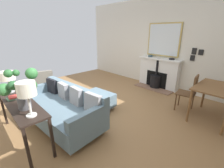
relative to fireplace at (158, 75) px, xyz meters
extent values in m
cube|color=olive|center=(2.65, -0.37, -0.45)|extent=(5.73, 6.22, 0.01)
cube|color=silver|center=(-0.22, -0.37, 1.00)|extent=(0.12, 6.22, 2.89)
cube|color=brown|center=(0.27, 0.00, -0.43)|extent=(0.37, 1.30, 0.03)
cube|color=white|center=(-0.04, 0.00, 0.03)|extent=(0.24, 1.37, 0.95)
cube|color=black|center=(0.06, 0.00, -0.15)|extent=(0.06, 0.73, 0.53)
cylinder|color=black|center=(0.10, 0.00, -0.22)|extent=(0.36, 0.36, 0.40)
cylinder|color=black|center=(0.10, 0.00, -0.01)|extent=(0.38, 0.38, 0.02)
cylinder|color=black|center=(0.10, 0.00, 0.25)|extent=(0.07, 0.07, 0.51)
cube|color=white|center=(-0.01, 0.00, 0.53)|extent=(0.29, 1.45, 0.05)
cube|color=tan|center=(-0.13, 0.00, 1.13)|extent=(0.04, 1.10, 1.03)
cube|color=silver|center=(-0.11, 0.00, 1.13)|extent=(0.01, 1.02, 0.95)
cylinder|color=#334C56|center=(-0.04, -0.37, 0.58)|extent=(0.15, 0.15, 0.05)
torus|color=#334C56|center=(-0.04, -0.37, 0.61)|extent=(0.15, 0.15, 0.01)
cylinder|color=black|center=(-0.04, 0.39, 0.57)|extent=(0.17, 0.17, 0.04)
torus|color=black|center=(-0.04, 0.39, 0.59)|extent=(0.17, 0.17, 0.01)
cylinder|color=#B2B2B7|center=(3.85, -1.04, -0.40)|extent=(0.04, 0.04, 0.10)
cylinder|color=#B2B2B7|center=(3.71, 0.63, -0.40)|extent=(0.04, 0.04, 0.10)
cylinder|color=#B2B2B7|center=(3.16, -1.10, -0.40)|extent=(0.04, 0.04, 0.10)
cylinder|color=#B2B2B7|center=(3.02, 0.58, -0.40)|extent=(0.04, 0.04, 0.10)
cube|color=slate|center=(3.44, -0.23, -0.18)|extent=(1.03, 2.04, 0.33)
cube|color=slate|center=(3.06, -0.26, 0.15)|extent=(0.31, 1.98, 0.33)
cube|color=slate|center=(3.52, -1.15, 0.09)|extent=(0.83, 0.19, 0.20)
cube|color=slate|center=(3.36, 0.69, 0.09)|extent=(0.83, 0.19, 0.20)
cube|color=black|center=(3.22, -0.98, 0.14)|extent=(0.19, 0.36, 0.35)
cube|color=#99999E|center=(3.18, -0.50, 0.15)|extent=(0.13, 0.35, 0.35)
cube|color=#99999E|center=(3.14, -0.04, 0.15)|extent=(0.15, 0.36, 0.37)
cube|color=#99999E|center=(3.10, 0.47, 0.15)|extent=(0.18, 0.38, 0.38)
cylinder|color=#B2B2B7|center=(2.70, -0.48, -0.40)|extent=(0.03, 0.03, 0.09)
cylinder|color=#B2B2B7|center=(2.65, 0.11, -0.40)|extent=(0.03, 0.03, 0.09)
cylinder|color=#B2B2B7|center=(2.26, -0.52, -0.40)|extent=(0.03, 0.03, 0.09)
cylinder|color=#B2B2B7|center=(2.20, 0.07, -0.40)|extent=(0.03, 0.03, 0.09)
cube|color=slate|center=(2.45, -0.20, -0.20)|extent=(0.63, 0.79, 0.32)
cube|color=brown|center=(2.88, -2.05, -0.27)|extent=(0.05, 0.05, 0.36)
cube|color=brown|center=(3.37, -2.17, -0.27)|extent=(0.05, 0.05, 0.36)
cube|color=brown|center=(2.99, -1.59, -0.27)|extent=(0.05, 0.05, 0.36)
cube|color=brown|center=(3.49, -1.71, -0.27)|extent=(0.05, 0.05, 0.36)
cube|color=slate|center=(3.18, -1.88, -0.07)|extent=(0.72, 0.69, 0.08)
cube|color=slate|center=(3.24, -1.63, 0.18)|extent=(0.61, 0.25, 0.42)
cube|color=brown|center=(2.87, -1.80, 0.02)|extent=(0.16, 0.53, 0.04)
cube|color=brown|center=(3.49, -1.95, 0.02)|extent=(0.16, 0.53, 0.04)
cube|color=black|center=(3.93, -1.01, -0.10)|extent=(0.04, 0.04, 0.70)
cube|color=black|center=(3.93, 0.55, -0.10)|extent=(0.04, 0.04, 0.70)
cube|color=black|center=(4.26, -1.01, -0.10)|extent=(0.04, 0.04, 0.70)
cube|color=black|center=(4.26, 0.55, -0.10)|extent=(0.04, 0.04, 0.70)
cube|color=black|center=(4.09, -0.23, 0.27)|extent=(0.40, 1.62, 0.03)
cylinder|color=#B2B2B7|center=(4.09, -0.84, 0.29)|extent=(0.14, 0.14, 0.02)
cylinder|color=#B2B2B7|center=(4.09, -0.84, 0.42)|extent=(0.03, 0.03, 0.23)
cylinder|color=white|center=(4.09, -0.84, 0.61)|extent=(0.27, 0.27, 0.16)
cylinder|color=white|center=(4.09, 0.37, 0.29)|extent=(0.14, 0.14, 0.02)
cylinder|color=white|center=(4.09, 0.37, 0.44)|extent=(0.03, 0.03, 0.29)
cylinder|color=white|center=(4.09, 0.37, 0.69)|extent=(0.24, 0.24, 0.19)
cylinder|color=#4C4C51|center=(4.09, 0.08, 0.37)|extent=(0.18, 0.18, 0.18)
cylinder|color=brown|center=(4.09, 0.08, 0.57)|extent=(0.02, 0.02, 0.22)
sphere|color=#387A3D|center=(4.30, 0.09, 0.65)|extent=(0.17, 0.17, 0.17)
sphere|color=#26562D|center=(4.20, 0.19, 0.71)|extent=(0.13, 0.13, 0.13)
sphere|color=#2D6633|center=(4.07, 0.23, 0.68)|extent=(0.15, 0.15, 0.15)
sphere|color=#2D6633|center=(3.98, 0.17, 0.65)|extent=(0.17, 0.17, 0.17)
sphere|color=#387A3D|center=(3.90, 0.02, 0.79)|extent=(0.18, 0.18, 0.18)
sphere|color=#2D6633|center=(4.08, -0.09, 0.81)|extent=(0.10, 0.10, 0.10)
sphere|color=#2D6633|center=(4.18, -0.09, 0.82)|extent=(0.12, 0.12, 0.12)
cube|color=#4C7056|center=(4.10, -0.44, 0.30)|extent=(0.29, 0.17, 0.03)
cube|color=#B23833|center=(4.10, -0.43, 0.32)|extent=(0.23, 0.17, 0.02)
cylinder|color=brown|center=(0.50, 1.58, -0.08)|extent=(0.05, 0.05, 0.73)
cylinder|color=brown|center=(1.45, 1.58, -0.08)|extent=(0.05, 0.05, 0.73)
cube|color=brown|center=(0.97, 1.89, 0.30)|extent=(1.04, 0.73, 0.03)
cylinder|color=brown|center=(0.84, 1.12, -0.23)|extent=(0.04, 0.04, 0.43)
cylinder|color=brown|center=(1.15, 1.17, -0.23)|extent=(0.04, 0.04, 0.43)
cylinder|color=brown|center=(0.79, 1.44, -0.23)|extent=(0.04, 0.04, 0.43)
cylinder|color=brown|center=(1.11, 1.49, -0.23)|extent=(0.04, 0.04, 0.43)
cube|color=brown|center=(0.97, 1.31, -0.01)|extent=(0.45, 0.45, 0.02)
cube|color=brown|center=(0.95, 1.47, 0.23)|extent=(0.36, 0.09, 0.46)
cube|color=black|center=(-0.14, 0.97, 0.86)|extent=(0.02, 0.12, 0.18)
cube|color=black|center=(-0.14, 1.15, 0.84)|extent=(0.02, 0.12, 0.15)
cube|color=black|center=(-0.14, 0.95, 0.66)|extent=(0.02, 0.12, 0.16)
camera|label=1|loc=(4.57, 2.49, 1.41)|focal=24.32mm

